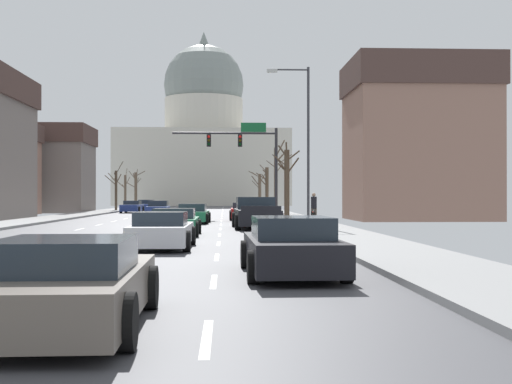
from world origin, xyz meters
TOP-DOWN VIEW (x-y plane):
  - ground at (0.00, -0.00)m, footprint 20.00×180.00m
  - signal_gantry at (5.42, 13.43)m, footprint 7.91×0.41m
  - street_lamp_right at (7.92, -1.25)m, footprint 2.30×0.24m
  - capitol_building at (0.00, 83.27)m, footprint 29.66×19.62m
  - sedan_near_00 at (5.09, 9.27)m, footprint 2.09×4.50m
  - sedan_near_01 at (1.80, 3.69)m, footprint 2.07×4.33m
  - pickup_truck_near_02 at (5.34, -2.69)m, footprint 2.49×5.75m
  - sedan_near_03 at (1.61, -8.71)m, footprint 2.12×4.35m
  - sedan_near_04 at (1.73, -15.80)m, footprint 1.99×4.57m
  - sedan_near_05 at (5.12, -23.10)m, footprint 2.07×4.56m
  - sedan_near_06 at (1.73, -28.68)m, footprint 2.07×4.42m
  - sedan_oncoming_00 at (-1.69, 17.79)m, footprint 1.96×4.22m
  - sedan_oncoming_01 at (-5.36, 29.52)m, footprint 1.99×4.73m
  - sedan_oncoming_02 at (-5.11, 39.05)m, footprint 2.09×4.49m
  - flank_building_01 at (-15.03, 30.94)m, footprint 10.74×7.61m
  - flank_building_03 at (17.07, 8.75)m, footprint 9.61×7.93m
  - bare_tree_00 at (8.51, 25.22)m, footprint 2.24×2.50m
  - bare_tree_01 at (-7.95, 52.01)m, footprint 2.44×1.49m
  - bare_tree_02 at (7.92, 8.20)m, footprint 1.99×2.02m
  - bare_tree_03 at (-7.84, 35.11)m, footprint 2.24×2.79m
  - bare_tree_04 at (8.17, 48.91)m, footprint 2.43×1.06m
  - bare_tree_05 at (-8.75, 47.96)m, footprint 2.17×2.06m
  - bare_tree_06 at (8.12, 33.48)m, footprint 1.33×2.37m
  - pedestrian_00 at (8.90, 1.78)m, footprint 0.35×0.34m
  - bicycle_parked at (8.74, 0.82)m, footprint 0.12×1.77m

SIDE VIEW (x-z plane):
  - ground at x=0.00m, z-range -0.08..0.12m
  - bicycle_parked at x=8.74m, z-range 0.06..0.91m
  - sedan_near_03 at x=1.61m, z-range -0.03..1.11m
  - sedan_near_06 at x=1.73m, z-range -0.03..1.11m
  - sedan_near_04 at x=1.73m, z-range -0.03..1.14m
  - sedan_near_01 at x=1.80m, z-range -0.04..1.15m
  - sedan_oncoming_02 at x=-5.11m, z-range -0.04..1.17m
  - sedan_oncoming_01 at x=-5.36m, z-range -0.03..1.16m
  - sedan_near_00 at x=5.09m, z-range -0.04..1.16m
  - sedan_near_05 at x=5.12m, z-range -0.04..1.20m
  - sedan_oncoming_00 at x=-1.69m, z-range -0.05..1.23m
  - pickup_truck_near_02 at x=5.34m, z-range -0.08..1.52m
  - pedestrian_00 at x=8.90m, z-range 0.23..1.93m
  - bare_tree_05 at x=-8.75m, z-range -0.21..4.82m
  - bare_tree_04 at x=8.17m, z-range 0.10..4.81m
  - bare_tree_03 at x=-7.84m, z-range -0.07..5.09m
  - bare_tree_06 at x=8.12m, z-range 0.16..4.95m
  - bare_tree_01 at x=-7.95m, z-range 0.07..5.16m
  - bare_tree_02 at x=7.92m, z-range 0.15..5.25m
  - bare_tree_00 at x=8.51m, z-range 0.08..6.74m
  - flank_building_01 at x=-15.03m, z-range 0.06..8.68m
  - street_lamp_right at x=7.92m, z-range 0.88..9.33m
  - signal_gantry at x=5.42m, z-range 1.62..8.65m
  - flank_building_03 at x=17.07m, z-range 0.07..11.06m
  - capitol_building at x=0.00m, z-range -4.34..26.61m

